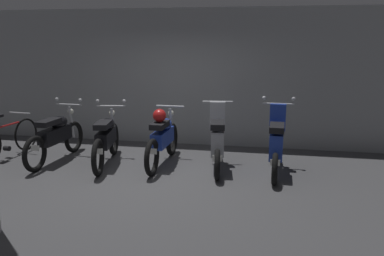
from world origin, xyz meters
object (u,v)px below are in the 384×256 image
motorbike_slot_0 (56,136)px  motorbike_slot_3 (217,140)px  motorbike_slot_4 (276,144)px  bicycle (8,139)px  motorbike_slot_1 (106,138)px  motorbike_slot_2 (163,137)px

motorbike_slot_0 → motorbike_slot_3: bearing=2.1°
motorbike_slot_3 → motorbike_slot_4: (1.04, -0.05, 0.00)m
motorbike_slot_3 → bicycle: (-4.16, -0.06, -0.16)m
motorbike_slot_4 → motorbike_slot_0: bearing=-179.1°
motorbike_slot_1 → motorbike_slot_3: (2.06, 0.12, 0.03)m
motorbike_slot_2 → motorbike_slot_1: bearing=-170.4°
motorbike_slot_2 → motorbike_slot_3: (1.03, -0.06, -0.00)m
motorbike_slot_1 → motorbike_slot_2: size_ratio=0.99×
motorbike_slot_2 → bicycle: bearing=-177.9°
motorbike_slot_2 → motorbike_slot_4: (2.06, -0.10, 0.00)m
motorbike_slot_1 → bicycle: size_ratio=1.12×
motorbike_slot_3 → motorbike_slot_4: motorbike_slot_4 is taller
motorbike_slot_2 → motorbike_slot_3: bearing=-3.2°
motorbike_slot_1 → motorbike_slot_3: motorbike_slot_3 is taller
motorbike_slot_2 → bicycle: size_ratio=1.13×
bicycle → motorbike_slot_2: bearing=2.1°
bicycle → motorbike_slot_1: bearing=-1.6°
motorbike_slot_1 → bicycle: (-2.10, 0.06, -0.13)m
motorbike_slot_1 → motorbike_slot_4: (3.10, 0.07, 0.04)m
motorbike_slot_0 → motorbike_slot_4: (4.12, 0.06, 0.04)m
motorbike_slot_2 → motorbike_slot_4: motorbike_slot_4 is taller
motorbike_slot_1 → motorbike_slot_2: 1.05m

